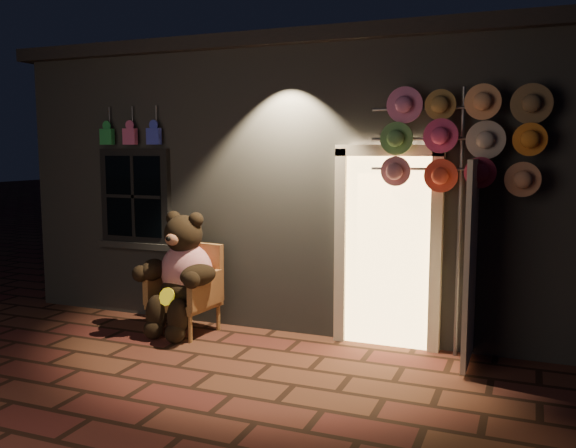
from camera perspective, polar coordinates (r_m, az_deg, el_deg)
The scene contains 5 objects.
ground at distance 6.09m, azimuth -6.97°, elevation -13.64°, with size 60.00×60.00×0.00m, color #522E1F.
shop_building at distance 9.40m, azimuth 4.72°, elevation 4.50°, with size 7.30×5.95×3.51m.
wicker_armchair at distance 7.31m, azimuth -9.29°, elevation -5.95°, with size 0.78×0.72×1.03m.
teddy_bear at distance 7.16m, azimuth -9.94°, elevation -4.63°, with size 1.03×0.85×1.43m.
hat_rack at distance 6.29m, azimuth 15.92°, elevation 7.47°, with size 1.71×0.22×2.78m.
Camera 1 is at (2.78, -4.98, 2.14)m, focal length 38.00 mm.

